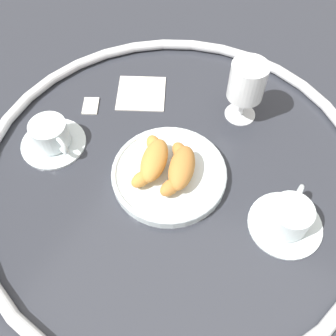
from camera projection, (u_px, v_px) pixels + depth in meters
ground_plane at (173, 171)px, 0.77m from camera, size 2.20×2.20×0.00m
table_chrome_rim at (173, 168)px, 0.76m from camera, size 0.79×0.79×0.02m
pastry_plate at (168, 173)px, 0.75m from camera, size 0.23×0.23×0.02m
croissant_large at (180, 168)px, 0.72m from camera, size 0.13×0.09×0.04m
croissant_small at (153, 160)px, 0.73m from camera, size 0.13×0.09×0.04m
coffee_cup_near at (289, 217)px, 0.68m from camera, size 0.14×0.14×0.06m
coffee_cup_far at (51, 136)px, 0.79m from camera, size 0.14×0.14×0.06m
juice_glass_left at (247, 83)px, 0.78m from camera, size 0.08×0.08×0.14m
sugar_packet at (90, 105)px, 0.86m from camera, size 0.06×0.05×0.01m
folded_napkin at (141, 93)px, 0.89m from camera, size 0.15×0.15×0.01m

